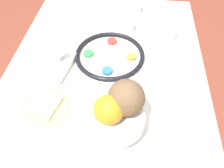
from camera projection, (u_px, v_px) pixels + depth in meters
ground_plane at (108, 144)px, 1.51m from camera, size 8.00×8.00×0.00m
dining_table at (107, 116)px, 1.22m from camera, size 1.19×0.85×0.75m
seder_plate at (110, 55)px, 0.97m from camera, size 0.31×0.31×0.03m
wine_glass at (57, 46)px, 0.88m from camera, size 0.07×0.07×0.14m
fruit_stand at (115, 121)px, 0.68m from camera, size 0.18×0.18×0.11m
orange_fruit at (109, 110)px, 0.62m from camera, size 0.09×0.09×0.09m
coconut at (126, 98)px, 0.63m from camera, size 0.11×0.11×0.11m
bread_plate at (44, 105)px, 0.81m from camera, size 0.18×0.18×0.02m
napkin_roll at (65, 67)px, 0.92m from camera, size 0.17×0.07×0.04m
cup_near at (169, 34)px, 1.03m from camera, size 0.06×0.06×0.08m
cup_mid at (135, 6)px, 1.18m from camera, size 0.06×0.06×0.08m
cup_far at (128, 25)px, 1.07m from camera, size 0.06×0.06×0.08m
fork_left at (171, 63)px, 0.95m from camera, size 0.03×0.20×0.01m
fork_right at (172, 68)px, 0.94m from camera, size 0.03×0.20×0.01m
spoon at (55, 73)px, 0.92m from camera, size 0.18×0.05×0.01m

